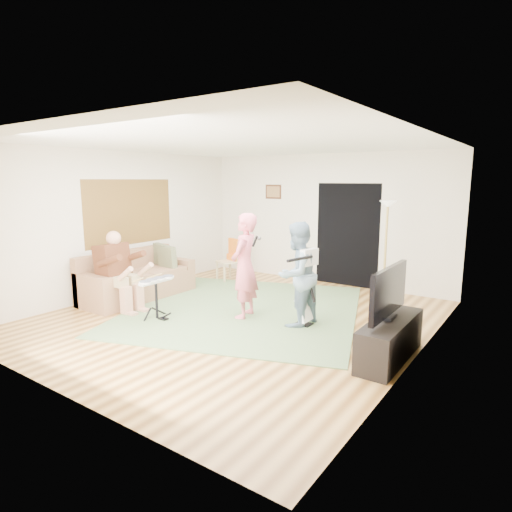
{
  "coord_description": "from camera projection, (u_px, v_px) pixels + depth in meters",
  "views": [
    {
      "loc": [
        3.99,
        -5.18,
        2.16
      ],
      "look_at": [
        0.15,
        0.3,
        0.97
      ],
      "focal_mm": 30.0,
      "sensor_mm": 36.0,
      "label": 1
    }
  ],
  "objects": [
    {
      "name": "floor",
      "position": [
        237.0,
        318.0,
        6.81
      ],
      "size": [
        6.0,
        6.0,
        0.0
      ],
      "primitive_type": "plane",
      "color": "brown",
      "rests_on": "ground"
    },
    {
      "name": "walls",
      "position": [
        237.0,
        233.0,
        6.57
      ],
      "size": [
        5.5,
        6.0,
        2.7
      ],
      "primitive_type": null,
      "color": "beige",
      "rests_on": "floor"
    },
    {
      "name": "ceiling",
      "position": [
        236.0,
        143.0,
        6.34
      ],
      "size": [
        6.0,
        6.0,
        0.0
      ],
      "primitive_type": "plane",
      "rotation": [
        3.14,
        0.0,
        0.0
      ],
      "color": "white",
      "rests_on": "walls"
    },
    {
      "name": "window_blinds",
      "position": [
        130.0,
        212.0,
        8.25
      ],
      "size": [
        0.0,
        2.05,
        2.05
      ],
      "primitive_type": "plane",
      "rotation": [
        1.57,
        0.0,
        1.57
      ],
      "color": "brown",
      "rests_on": "walls"
    },
    {
      "name": "doorway",
      "position": [
        347.0,
        235.0,
        8.73
      ],
      "size": [
        2.1,
        0.0,
        2.1
      ],
      "primitive_type": "plane",
      "rotation": [
        1.57,
        0.0,
        0.0
      ],
      "color": "black",
      "rests_on": "walls"
    },
    {
      "name": "picture_frame",
      "position": [
        273.0,
        192.0,
        9.59
      ],
      "size": [
        0.42,
        0.03,
        0.32
      ],
      "primitive_type": "cube",
      "color": "#3F2314",
      "rests_on": "walls"
    },
    {
      "name": "area_rug",
      "position": [
        244.0,
        309.0,
        7.25
      ],
      "size": [
        4.77,
        4.9,
        0.02
      ],
      "primitive_type": "cube",
      "rotation": [
        0.0,
        0.0,
        0.34
      ],
      "color": "#577648",
      "rests_on": "floor"
    },
    {
      "name": "sofa",
      "position": [
        135.0,
        282.0,
        7.95
      ],
      "size": [
        0.88,
        2.13,
        0.86
      ],
      "color": "#966B4B",
      "rests_on": "floor"
    },
    {
      "name": "drummer",
      "position": [
        120.0,
        280.0,
        7.15
      ],
      "size": [
        0.86,
        0.48,
        1.33
      ],
      "color": "#582C18",
      "rests_on": "sofa"
    },
    {
      "name": "drum_kit",
      "position": [
        157.0,
        301.0,
        6.7
      ],
      "size": [
        0.36,
        0.65,
        0.67
      ],
      "color": "black",
      "rests_on": "floor"
    },
    {
      "name": "singer",
      "position": [
        245.0,
        266.0,
        6.69
      ],
      "size": [
        0.53,
        0.68,
        1.66
      ],
      "primitive_type": "imported",
      "rotation": [
        0.0,
        0.0,
        -1.33
      ],
      "color": "#DF6072",
      "rests_on": "floor"
    },
    {
      "name": "microphone",
      "position": [
        255.0,
        241.0,
        6.51
      ],
      "size": [
        0.06,
        0.06,
        0.24
      ],
      "primitive_type": null,
      "color": "black",
      "rests_on": "singer"
    },
    {
      "name": "guitarist",
      "position": [
        297.0,
        274.0,
        6.33
      ],
      "size": [
        0.68,
        0.82,
        1.56
      ],
      "primitive_type": "imported",
      "rotation": [
        0.0,
        0.0,
        -1.69
      ],
      "color": "#6D899F",
      "rests_on": "floor"
    },
    {
      "name": "guitar_held",
      "position": [
        309.0,
        257.0,
        6.17
      ],
      "size": [
        0.24,
        0.61,
        0.26
      ],
      "primitive_type": null,
      "rotation": [
        0.0,
        0.0,
        -0.21
      ],
      "color": "white",
      "rests_on": "guitarist"
    },
    {
      "name": "guitar_spare",
      "position": [
        304.0,
        310.0,
        6.39
      ],
      "size": [
        0.32,
        0.28,
        0.88
      ],
      "color": "black",
      "rests_on": "floor"
    },
    {
      "name": "torchiere_lamp",
      "position": [
        386.0,
        233.0,
        7.48
      ],
      "size": [
        0.32,
        0.32,
        1.81
      ],
      "color": "black",
      "rests_on": "floor"
    },
    {
      "name": "dining_chair",
      "position": [
        228.0,
        265.0,
        9.33
      ],
      "size": [
        0.5,
        0.52,
        0.9
      ],
      "rotation": [
        0.0,
        0.0,
        -0.37
      ],
      "color": "#D1B987",
      "rests_on": "floor"
    },
    {
      "name": "tv_cabinet",
      "position": [
        390.0,
        340.0,
        5.19
      ],
      "size": [
        0.4,
        1.4,
        0.5
      ],
      "primitive_type": "cube",
      "color": "black",
      "rests_on": "floor"
    },
    {
      "name": "television",
      "position": [
        389.0,
        291.0,
        5.11
      ],
      "size": [
        0.06,
        1.16,
        0.59
      ],
      "primitive_type": "cube",
      "color": "black",
      "rests_on": "tv_cabinet"
    }
  ]
}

